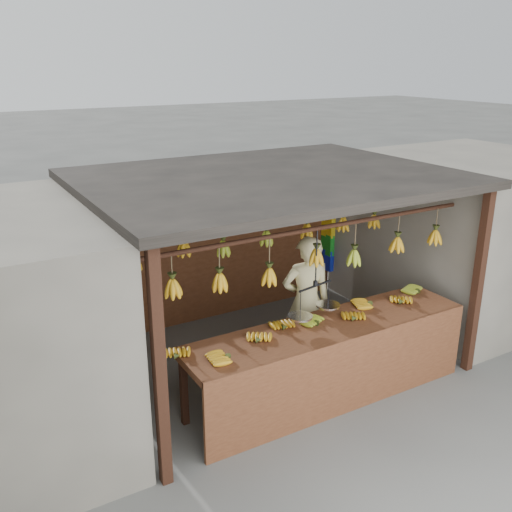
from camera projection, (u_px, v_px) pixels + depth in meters
ground at (268, 357)px, 7.41m from camera, size 80.00×80.00×0.00m
stall at (255, 204)px, 7.03m from camera, size 4.30×3.30×2.40m
neighbor_right at (468, 232)px, 8.74m from camera, size 3.00×3.00×2.30m
counter at (334, 345)px, 6.22m from camera, size 3.55×0.77×0.96m
hanging_bananas at (268, 238)px, 6.88m from camera, size 3.57×2.24×0.38m
balance_scale at (315, 306)px, 6.22m from camera, size 0.70×0.35×0.96m
vendor at (306, 302)px, 6.99m from camera, size 0.71×0.56×1.69m
bag_bundles at (328, 234)px, 9.10m from camera, size 0.08×0.26×1.22m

